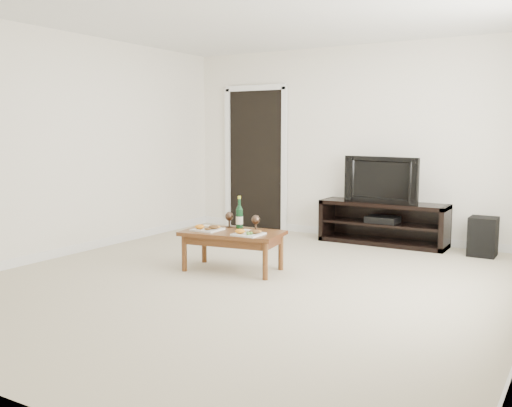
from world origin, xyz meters
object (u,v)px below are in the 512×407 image
object	(u,v)px
media_console	(383,223)
television	(384,179)
subwoofer	(483,237)
coffee_table	(233,251)

from	to	relation	value
media_console	television	xyz separation A→B (m)	(-0.00, 0.00, 0.57)
subwoofer	coffee_table	bearing A→B (deg)	-135.59
media_console	coffee_table	xyz separation A→B (m)	(-0.91, -2.18, -0.07)
media_console	coffee_table	distance (m)	2.36
media_console	coffee_table	bearing A→B (deg)	-112.57
television	subwoofer	world-z (taller)	television
television	coffee_table	size ratio (longest dim) A/B	0.99
television	coffee_table	distance (m)	2.44
television	coffee_table	xyz separation A→B (m)	(-0.91, -2.18, -0.63)
coffee_table	subwoofer	bearing A→B (deg)	44.34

